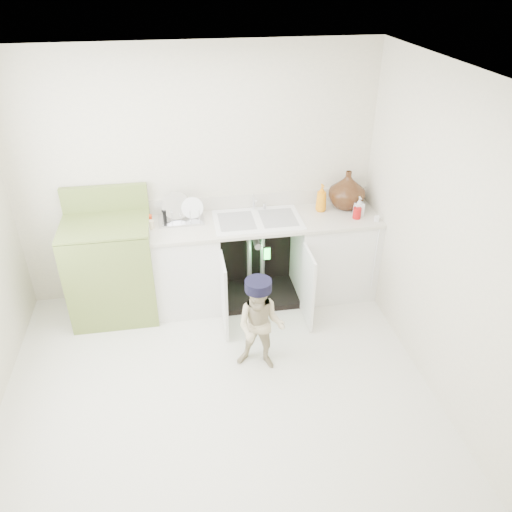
{
  "coord_description": "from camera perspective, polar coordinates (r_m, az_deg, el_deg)",
  "views": [
    {
      "loc": [
        -0.19,
        -3.06,
        3.11
      ],
      "look_at": [
        0.45,
        0.7,
        0.8
      ],
      "focal_mm": 35.0,
      "sensor_mm": 36.0,
      "label": 1
    }
  ],
  "objects": [
    {
      "name": "ground",
      "position": [
        4.36,
        -4.43,
        -14.34
      ],
      "size": [
        3.5,
        3.5,
        0.0
      ],
      "primitive_type": "plane",
      "color": "silver",
      "rests_on": "ground"
    },
    {
      "name": "room_shell",
      "position": [
        3.58,
        -5.22,
        -0.18
      ],
      "size": [
        6.0,
        5.5,
        1.26
      ],
      "color": "beige",
      "rests_on": "ground"
    },
    {
      "name": "repair_worker",
      "position": [
        4.22,
        0.52,
        -7.88
      ],
      "size": [
        0.51,
        0.93,
        0.88
      ],
      "rotation": [
        0.0,
        0.0,
        -0.36
      ],
      "color": "beige",
      "rests_on": "ground"
    },
    {
      "name": "avocado_stove",
      "position": [
        5.02,
        -16.14,
        -1.3
      ],
      "size": [
        0.81,
        0.65,
        1.25
      ],
      "color": "olive",
      "rests_on": "ground"
    },
    {
      "name": "counter_run",
      "position": [
        5.07,
        0.67,
        0.08
      ],
      "size": [
        2.44,
        1.02,
        1.28
      ],
      "color": "white",
      "rests_on": "ground"
    }
  ]
}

